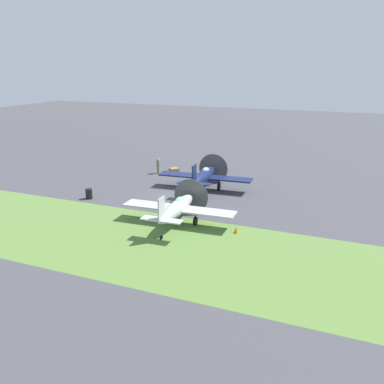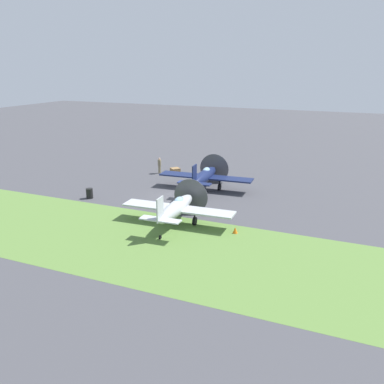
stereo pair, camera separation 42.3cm
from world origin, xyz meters
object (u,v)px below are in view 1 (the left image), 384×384
object	(u,v)px
airplane_lead	(204,176)
fuel_drum	(89,194)
supply_crate	(174,171)
airplane_wingman	(178,208)
runway_marker_cone	(236,230)
ground_crew_chief	(158,165)

from	to	relation	value
airplane_lead	fuel_drum	distance (m)	10.73
airplane_lead	supply_crate	world-z (taller)	airplane_lead
airplane_lead	airplane_wingman	distance (m)	9.30
airplane_lead	runway_marker_cone	xyz separation A→B (m)	(5.96, -9.13, -1.13)
ground_crew_chief	fuel_drum	distance (m)	10.59
supply_crate	runway_marker_cone	xyz separation A→B (m)	(11.20, -13.49, -0.10)
airplane_lead	airplane_wingman	xyz separation A→B (m)	(1.43, -9.19, -0.06)
ground_crew_chief	supply_crate	bearing A→B (deg)	-118.43
airplane_wingman	ground_crew_chief	distance (m)	15.53
ground_crew_chief	supply_crate	world-z (taller)	ground_crew_chief
airplane_lead	fuel_drum	world-z (taller)	airplane_lead
airplane_lead	airplane_wingman	world-z (taller)	airplane_lead
supply_crate	runway_marker_cone	bearing A→B (deg)	-50.31
fuel_drum	runway_marker_cone	bearing A→B (deg)	-10.10
airplane_wingman	runway_marker_cone	distance (m)	4.66
runway_marker_cone	supply_crate	bearing A→B (deg)	129.69
airplane_wingman	supply_crate	size ratio (longest dim) A/B	9.64
fuel_drum	supply_crate	distance (m)	11.39
airplane_wingman	runway_marker_cone	world-z (taller)	airplane_wingman
airplane_wingman	ground_crew_chief	world-z (taller)	airplane_wingman
runway_marker_cone	ground_crew_chief	bearing A→B (deg)	134.65
ground_crew_chief	supply_crate	xyz separation A→B (m)	(1.68, 0.45, -0.59)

